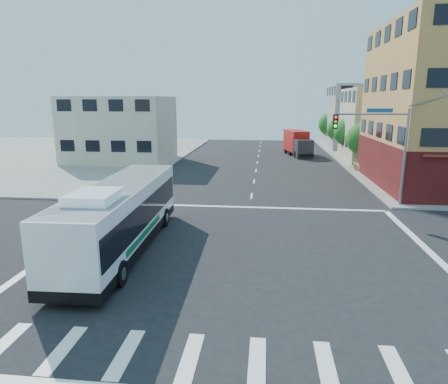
# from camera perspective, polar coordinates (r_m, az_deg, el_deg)

# --- Properties ---
(ground) EXTENTS (120.00, 120.00, 0.00)m
(ground) POSITION_cam_1_polar(r_m,az_deg,el_deg) (19.84, 2.44, -9.32)
(ground) COLOR black
(ground) RESTS_ON ground
(sidewalk_nw) EXTENTS (50.00, 50.00, 0.15)m
(sidewalk_nw) POSITION_cam_1_polar(r_m,az_deg,el_deg) (64.85, -27.89, 4.84)
(sidewalk_nw) COLOR gray
(sidewalk_nw) RESTS_ON ground
(building_east_near) EXTENTS (12.06, 10.06, 9.00)m
(building_east_near) POSITION_cam_1_polar(r_m,az_deg,el_deg) (54.74, 23.24, 8.75)
(building_east_near) COLOR #BAA98E
(building_east_near) RESTS_ON ground
(building_east_far) EXTENTS (12.06, 10.06, 10.00)m
(building_east_far) POSITION_cam_1_polar(r_m,az_deg,el_deg) (68.22, 19.89, 10.06)
(building_east_far) COLOR #9B9B96
(building_east_far) RESTS_ON ground
(building_west) EXTENTS (12.06, 10.06, 8.00)m
(building_west) POSITION_cam_1_polar(r_m,az_deg,el_deg) (51.73, -14.59, 8.63)
(building_west) COLOR beige
(building_west) RESTS_ON ground
(signal_mast_ne) EXTENTS (7.91, 1.13, 8.07)m
(signal_mast_ne) POSITION_cam_1_polar(r_m,az_deg,el_deg) (30.13, 21.59, 7.21)
(signal_mast_ne) COLOR slate
(signal_mast_ne) RESTS_ON ground
(street_tree_a) EXTENTS (3.60, 3.60, 5.53)m
(street_tree_a) POSITION_cam_1_polar(r_m,az_deg,el_deg) (47.65, 19.35, 7.48)
(street_tree_a) COLOR #382714
(street_tree_a) RESTS_ON ground
(street_tree_b) EXTENTS (3.80, 3.80, 5.79)m
(street_tree_b) POSITION_cam_1_polar(r_m,az_deg,el_deg) (55.44, 17.52, 8.44)
(street_tree_b) COLOR #382714
(street_tree_b) RESTS_ON ground
(street_tree_c) EXTENTS (3.40, 3.40, 5.29)m
(street_tree_c) POSITION_cam_1_polar(r_m,az_deg,el_deg) (63.31, 16.11, 8.75)
(street_tree_c) COLOR #382714
(street_tree_c) RESTS_ON ground
(street_tree_d) EXTENTS (4.00, 4.00, 6.03)m
(street_tree_d) POSITION_cam_1_polar(r_m,az_deg,el_deg) (71.17, 15.05, 9.56)
(street_tree_d) COLOR #382714
(street_tree_d) RESTS_ON ground
(transit_bus) EXTENTS (3.10, 12.82, 3.77)m
(transit_bus) POSITION_cam_1_polar(r_m,az_deg,el_deg) (20.88, -14.51, -3.23)
(transit_bus) COLOR black
(transit_bus) RESTS_ON ground
(box_truck) EXTENTS (3.76, 7.88, 3.42)m
(box_truck) POSITION_cam_1_polar(r_m,az_deg,el_deg) (57.02, 10.48, 6.82)
(box_truck) COLOR #242529
(box_truck) RESTS_ON ground
(parked_car) EXTENTS (2.74, 5.04, 1.63)m
(parked_car) POSITION_cam_1_polar(r_m,az_deg,el_deg) (44.63, 20.05, 3.51)
(parked_car) COLOR tan
(parked_car) RESTS_ON ground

